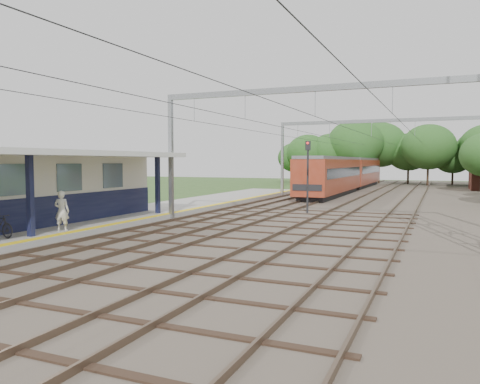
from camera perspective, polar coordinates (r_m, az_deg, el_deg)
The scene contains 10 objects.
ground at distance 12.14m, azimuth -26.02°, elevation -12.42°, with size 160.00×160.00×0.00m, color #2D4C1E.
ballast_bed at distance 38.02m, azimuth 15.76°, elevation -1.31°, with size 18.00×90.00×0.10m, color #473D33.
platform at distance 27.28m, azimuth -13.94°, elevation -2.95°, with size 5.00×52.00×0.35m, color gray.
yellow_stripe at distance 25.96m, azimuth -9.98°, elevation -2.83°, with size 0.45×52.00×0.01m, color yellow.
rail_tracks at distance 38.41m, azimuth 12.07°, elevation -1.01°, with size 11.80×88.00×0.15m.
catenary_system at distance 33.37m, azimuth 13.81°, elevation 7.43°, with size 17.22×88.00×7.00m.
tree_band at distance 64.90m, azimuth 18.86°, elevation 4.97°, with size 31.72×30.88×8.82m.
person at distance 21.22m, azimuth -20.91°, elevation -2.16°, with size 0.63×0.41×1.72m, color silver.
train at distance 53.06m, azimuth 13.06°, elevation 2.28°, with size 2.77×34.51×3.65m.
signal_post at distance 29.19m, azimuth 8.26°, elevation 2.97°, with size 0.36×0.32×4.57m.
Camera 1 is at (8.91, -7.56, 3.30)m, focal length 35.00 mm.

